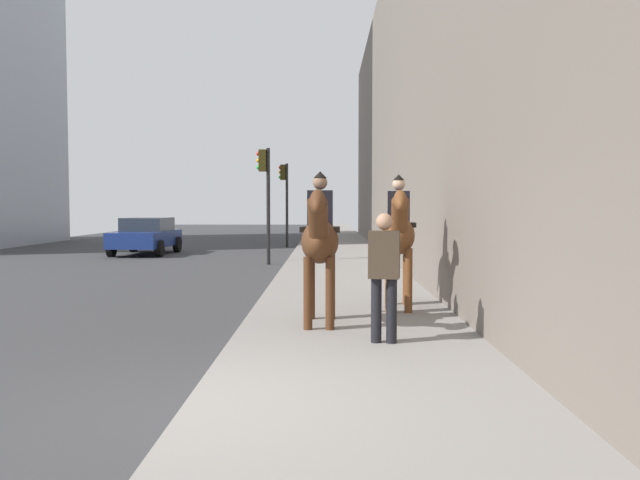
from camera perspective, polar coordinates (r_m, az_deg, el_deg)
sidewalk_slab at (r=6.19m, az=4.57°, el=-14.49°), size 120.00×3.44×0.12m
mounted_horse_near at (r=9.83m, az=-0.02°, el=0.07°), size 2.15×0.61×2.32m
mounted_horse_far at (r=11.43m, az=6.83°, el=0.57°), size 2.15×0.68×2.34m
pedestrian_greeting at (r=8.62m, az=5.58°, el=-2.49°), size 0.32×0.44×1.70m
car_near_lane at (r=26.70m, az=-14.84°, el=0.41°), size 4.15×2.16×1.44m
traffic_light_near_curb at (r=21.34m, az=-4.75°, el=4.64°), size 0.20×0.44×3.77m
traffic_light_far_curb at (r=30.21m, az=-3.06°, el=4.25°), size 0.20×0.44×3.84m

